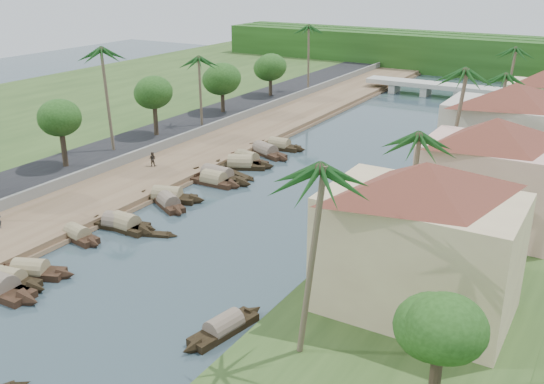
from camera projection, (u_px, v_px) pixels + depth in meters
The scene contains 43 objects.
ground at pixel (202, 248), 51.41m from camera, with size 220.00×220.00×0.00m, color #31434A.
left_bank at pixel (195, 155), 74.98m from camera, with size 10.00×180.00×0.80m, color brown.
right_bank at pixel (486, 208), 58.26m from camera, with size 16.00×180.00×1.20m, color #2B451B.
road at pixel (143, 143), 78.92m from camera, with size 8.00×180.00×1.40m, color black.
retaining_wall at pixel (168, 143), 76.65m from camera, with size 0.40×180.00×1.10m, color slate.
far_left_fill at pixel (10, 118), 91.54m from camera, with size 45.00×220.00×1.35m, color #2B451B.
treeline at pixel (480, 55), 130.48m from camera, with size 120.00×14.00×8.00m.
bridge at pixel (443, 88), 108.75m from camera, with size 28.00×4.00×2.40m.
building_near at pixel (420, 237), 38.50m from camera, with size 14.85×14.85×10.20m.
building_mid at pixel (490, 173), 50.99m from camera, with size 14.11×14.11×9.70m.
building_far at pixel (510, 131), 62.65m from camera, with size 15.59×15.59×10.20m.
sampan_1 at pixel (7, 281), 45.33m from camera, with size 7.37×2.97×2.15m.
sampan_2 at pixel (31, 271), 46.79m from camera, with size 7.38×4.28×1.99m.
sampan_3 at pixel (119, 224), 55.30m from camera, with size 7.98×3.16×2.12m.
sampan_4 at pixel (78, 235), 52.96m from camera, with size 6.41×2.29×1.85m.
sampan_5 at pixel (125, 225), 55.01m from camera, with size 6.95×2.10×2.21m.
sampan_6 at pixel (169, 203), 60.01m from camera, with size 6.47×4.40×1.99m.
sampan_7 at pixel (167, 197), 61.64m from camera, with size 8.39×4.22×2.21m.
sampan_8 at pixel (214, 181), 66.20m from camera, with size 7.20×2.02×2.23m.
sampan_9 at pixel (217, 176), 67.52m from camera, with size 9.74×2.43×2.41m.
sampan_10 at pixel (247, 160), 73.23m from camera, with size 8.01×3.16×2.17m.
sampan_11 at pixel (240, 165), 71.42m from camera, with size 8.34×5.30×2.38m.
sampan_12 at pixel (265, 151), 76.49m from camera, with size 9.23×4.75×2.19m.
sampan_13 at pixel (279, 146), 78.82m from camera, with size 7.77×2.13×2.12m.
sampan_14 at pixel (224, 328), 39.54m from camera, with size 2.71×7.40×1.82m.
sampan_15 at pixel (355, 233), 53.28m from camera, with size 2.05×8.14×2.17m.
sampan_16 at pixel (403, 181), 65.99m from camera, with size 1.68×7.34×1.84m.
canoe_1 at pixel (148, 234), 53.90m from camera, with size 5.47×2.87×0.89m.
canoe_2 at pixel (240, 175), 68.85m from camera, with size 5.47×2.43×0.80m.
palm_0 at pixel (307, 171), 31.72m from camera, with size 3.20×3.20×13.15m.
palm_1 at pixel (415, 138), 44.01m from camera, with size 3.20×3.20×11.39m.
palm_2 at pixel (458, 73), 55.68m from camera, with size 3.20×3.20×13.87m.
palm_3 at pixel (504, 77), 70.66m from camera, with size 3.20×3.20×10.85m.
palm_5 at pixel (104, 52), 69.57m from camera, with size 3.20×3.20×13.58m.
palm_6 at pixel (199, 59), 81.87m from camera, with size 3.20×3.20×10.84m.
palm_7 at pixel (513, 50), 83.76m from camera, with size 3.20×3.20×11.99m.
palm_8 at pixel (309, 28), 104.30m from camera, with size 3.20×3.20×12.64m.
tree_2 at pixel (60, 119), 65.91m from camera, with size 4.65×4.65×7.42m.
tree_3 at pixel (154, 93), 78.21m from camera, with size 4.85×4.85×7.62m.
tree_4 at pixel (222, 80), 90.78m from camera, with size 5.51×5.51×7.25m.
tree_5 at pixel (270, 68), 102.30m from camera, with size 5.21×5.21×6.91m.
tree_7 at pixel (441, 330), 29.30m from camera, with size 4.01×4.01×6.65m.
person_far at pixel (153, 159), 69.49m from camera, with size 0.81×0.63×1.67m, color #302922.
Camera 1 is at (28.70, -36.90, 22.72)m, focal length 40.00 mm.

